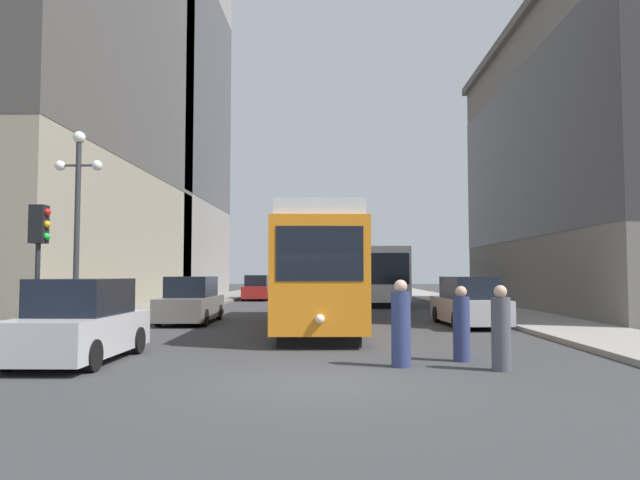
{
  "coord_description": "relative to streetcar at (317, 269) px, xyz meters",
  "views": [
    {
      "loc": [
        0.29,
        -10.56,
        1.93
      ],
      "look_at": [
        -0.1,
        6.61,
        2.92
      ],
      "focal_mm": 32.87,
      "sensor_mm": 36.0,
      "label": 1
    }
  ],
  "objects": [
    {
      "name": "ground_plane",
      "position": [
        0.32,
        -11.09,
        -2.1
      ],
      "size": [
        200.0,
        200.0,
        0.0
      ],
      "primitive_type": "plane",
      "color": "#38383A"
    },
    {
      "name": "sidewalk_left",
      "position": [
        -8.0,
        28.91,
        -2.03
      ],
      "size": [
        3.44,
        120.0,
        0.15
      ],
      "primitive_type": "cube",
      "color": "gray",
      "rests_on": "ground"
    },
    {
      "name": "sidewalk_right",
      "position": [
        8.64,
        28.91,
        -2.03
      ],
      "size": [
        3.44,
        120.0,
        0.15
      ],
      "primitive_type": "cube",
      "color": "gray",
      "rests_on": "ground"
    },
    {
      "name": "streetcar",
      "position": [
        0.0,
        0.0,
        0.0
      ],
      "size": [
        3.14,
        14.05,
        3.89
      ],
      "rotation": [
        0.0,
        0.0,
        0.04
      ],
      "color": "black",
      "rests_on": "ground"
    },
    {
      "name": "transit_bus",
      "position": [
        3.46,
        16.55,
        -0.15
      ],
      "size": [
        2.88,
        12.54,
        3.45
      ],
      "rotation": [
        0.0,
        0.0,
        0.02
      ],
      "color": "black",
      "rests_on": "ground"
    },
    {
      "name": "parked_car_left_near",
      "position": [
        -4.98,
        -8.77,
        -1.26
      ],
      "size": [
        1.91,
        4.24,
        1.82
      ],
      "rotation": [
        0.0,
        0.0,
        -0.0
      ],
      "color": "black",
      "rests_on": "ground"
    },
    {
      "name": "parked_car_left_mid",
      "position": [
        -4.99,
        21.18,
        -1.26
      ],
      "size": [
        2.06,
        4.82,
        1.82
      ],
      "rotation": [
        0.0,
        0.0,
        0.05
      ],
      "color": "black",
      "rests_on": "ground"
    },
    {
      "name": "parked_car_right_far",
      "position": [
        5.62,
        0.2,
        -1.26
      ],
      "size": [
        2.05,
        4.99,
        1.82
      ],
      "rotation": [
        0.0,
        0.0,
        3.19
      ],
      "color": "black",
      "rests_on": "ground"
    },
    {
      "name": "parked_car_left_far",
      "position": [
        -4.98,
        1.36,
        -1.26
      ],
      "size": [
        1.98,
        4.95,
        1.82
      ],
      "rotation": [
        0.0,
        0.0,
        0.02
      ],
      "color": "black",
      "rests_on": "ground"
    },
    {
      "name": "pedestrian_crossing_near",
      "position": [
        2.02,
        -9.35,
        -1.26
      ],
      "size": [
        0.4,
        0.4,
        1.81
      ],
      "rotation": [
        0.0,
        0.0,
        0.98
      ],
      "color": "navy",
      "rests_on": "ground"
    },
    {
      "name": "pedestrian_crossing_far",
      "position": [
        3.97,
        -9.79,
        -1.31
      ],
      "size": [
        0.38,
        0.38,
        1.7
      ],
      "rotation": [
        0.0,
        0.0,
        3.59
      ],
      "color": "#4C4C56",
      "rests_on": "ground"
    },
    {
      "name": "pedestrian_on_sidewalk",
      "position": [
        3.45,
        -8.54,
        -1.33
      ],
      "size": [
        0.37,
        0.37,
        1.66
      ],
      "rotation": [
        0.0,
        0.0,
        1.83
      ],
      "color": "navy",
      "rests_on": "ground"
    },
    {
      "name": "traffic_light_near_left",
      "position": [
        -6.67,
        -7.38,
        0.72
      ],
      "size": [
        0.47,
        0.36,
        3.48
      ],
      "color": "#232328",
      "rests_on": "sidewalk_left"
    },
    {
      "name": "lamp_post_left_near",
      "position": [
        -6.88,
        -4.77,
        1.94
      ],
      "size": [
        1.41,
        0.36,
        5.98
      ],
      "color": "#333338",
      "rests_on": "sidewalk_left"
    },
    {
      "name": "building_left_corner",
      "position": [
        -17.11,
        27.42,
        14.3
      ],
      "size": [
        15.37,
        18.47,
        31.81
      ],
      "color": "gray",
      "rests_on": "ground"
    },
    {
      "name": "building_left_midblock",
      "position": [
        -15.57,
        9.58,
        13.78
      ],
      "size": [
        12.3,
        22.95,
        30.79
      ],
      "color": "gray",
      "rests_on": "ground"
    }
  ]
}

